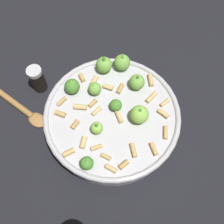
% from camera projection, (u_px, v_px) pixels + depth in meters
% --- Properties ---
extents(ground_plane, '(2.40, 2.40, 0.00)m').
position_uv_depth(ground_plane, '(112.00, 124.00, 0.68)').
color(ground_plane, black).
extents(cooking_pan, '(0.33, 0.33, 0.11)m').
position_uv_depth(cooking_pan, '(112.00, 117.00, 0.65)').
color(cooking_pan, '#B7B7BC').
rests_on(cooking_pan, ground).
extents(pepper_shaker, '(0.04, 0.04, 0.08)m').
position_uv_depth(pepper_shaker, '(37.00, 79.00, 0.69)').
color(pepper_shaker, black).
rests_on(pepper_shaker, ground).
extents(wooden_spoon, '(0.05, 0.24, 0.02)m').
position_uv_depth(wooden_spoon, '(16.00, 104.00, 0.70)').
color(wooden_spoon, '#9E703D').
rests_on(wooden_spoon, ground).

